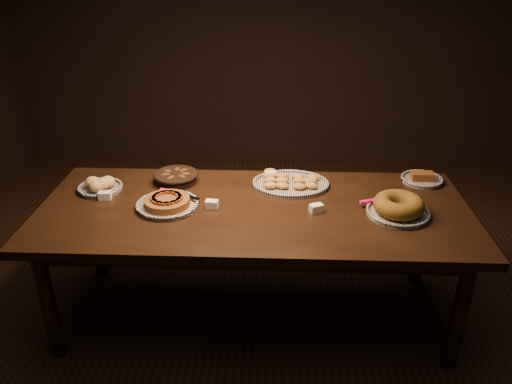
{
  "coord_description": "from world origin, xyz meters",
  "views": [
    {
      "loc": [
        0.11,
        -2.44,
        2.06
      ],
      "look_at": [
        0.01,
        0.05,
        0.82
      ],
      "focal_mm": 35.0,
      "sensor_mm": 36.0,
      "label": 1
    }
  ],
  "objects_px": {
    "buffet_table": "(254,219)",
    "bundt_cake_plate": "(398,207)",
    "apple_tart_plate": "(167,203)",
    "madeleine_platter": "(290,182)"
  },
  "relations": [
    {
      "from": "buffet_table",
      "to": "bundt_cake_plate",
      "type": "distance_m",
      "value": 0.79
    },
    {
      "from": "apple_tart_plate",
      "to": "madeleine_platter",
      "type": "relative_size",
      "value": 0.76
    },
    {
      "from": "buffet_table",
      "to": "madeleine_platter",
      "type": "distance_m",
      "value": 0.37
    },
    {
      "from": "buffet_table",
      "to": "bundt_cake_plate",
      "type": "xyz_separation_m",
      "value": [
        0.78,
        -0.05,
        0.12
      ]
    },
    {
      "from": "madeleine_platter",
      "to": "bundt_cake_plate",
      "type": "distance_m",
      "value": 0.67
    },
    {
      "from": "apple_tart_plate",
      "to": "buffet_table",
      "type": "bearing_deg",
      "value": 1.54
    },
    {
      "from": "buffet_table",
      "to": "madeleine_platter",
      "type": "height_order",
      "value": "madeleine_platter"
    },
    {
      "from": "buffet_table",
      "to": "madeleine_platter",
      "type": "relative_size",
      "value": 5.21
    },
    {
      "from": "apple_tart_plate",
      "to": "bundt_cake_plate",
      "type": "bearing_deg",
      "value": -1.91
    },
    {
      "from": "madeleine_platter",
      "to": "bundt_cake_plate",
      "type": "relative_size",
      "value": 1.26
    }
  ]
}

